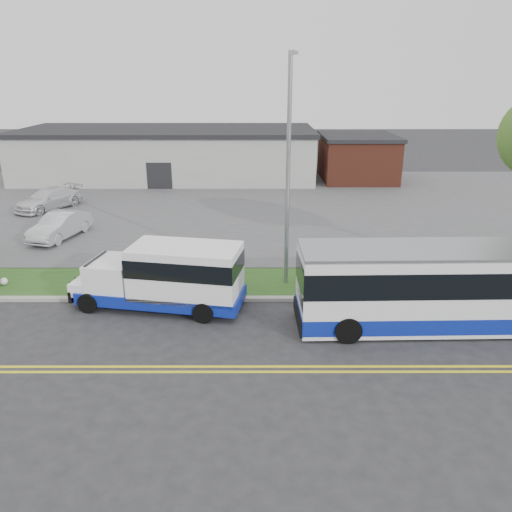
{
  "coord_description": "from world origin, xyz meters",
  "views": [
    {
      "loc": [
        1.66,
        -17.51,
        8.72
      ],
      "look_at": [
        1.69,
        2.04,
        1.6
      ],
      "focal_mm": 35.0,
      "sensor_mm": 36.0,
      "label": 1
    }
  ],
  "objects_px": {
    "transit_bus": "(449,287)",
    "parked_car_a": "(60,226)",
    "streetlight_near": "(288,166)",
    "parked_car_b": "(48,199)",
    "shuttle_bus": "(170,275)"
  },
  "relations": [
    {
      "from": "shuttle_bus",
      "to": "parked_car_a",
      "type": "bearing_deg",
      "value": 141.43
    },
    {
      "from": "transit_bus",
      "to": "parked_car_a",
      "type": "height_order",
      "value": "transit_bus"
    },
    {
      "from": "streetlight_near",
      "to": "shuttle_bus",
      "type": "relative_size",
      "value": 1.35
    },
    {
      "from": "shuttle_bus",
      "to": "transit_bus",
      "type": "relative_size",
      "value": 0.64
    },
    {
      "from": "streetlight_near",
      "to": "shuttle_bus",
      "type": "xyz_separation_m",
      "value": [
        -4.68,
        -2.25,
        -3.85
      ]
    },
    {
      "from": "shuttle_bus",
      "to": "parked_car_b",
      "type": "xyz_separation_m",
      "value": [
        -10.72,
        15.13,
        -0.59
      ]
    },
    {
      "from": "streetlight_near",
      "to": "transit_bus",
      "type": "height_order",
      "value": "streetlight_near"
    },
    {
      "from": "parked_car_a",
      "to": "shuttle_bus",
      "type": "bearing_deg",
      "value": -34.06
    },
    {
      "from": "streetlight_near",
      "to": "parked_car_a",
      "type": "relative_size",
      "value": 2.21
    },
    {
      "from": "parked_car_a",
      "to": "parked_car_b",
      "type": "distance_m",
      "value": 7.16
    },
    {
      "from": "streetlight_near",
      "to": "parked_car_a",
      "type": "xyz_separation_m",
      "value": [
        -12.25,
        6.45,
        -4.42
      ]
    },
    {
      "from": "transit_bus",
      "to": "parked_car_b",
      "type": "xyz_separation_m",
      "value": [
        -21.04,
        16.67,
        -0.74
      ]
    },
    {
      "from": "transit_bus",
      "to": "parked_car_a",
      "type": "xyz_separation_m",
      "value": [
        -17.89,
        10.23,
        -0.72
      ]
    },
    {
      "from": "transit_bus",
      "to": "parked_car_b",
      "type": "bearing_deg",
      "value": 140.31
    },
    {
      "from": "parked_car_b",
      "to": "transit_bus",
      "type": "bearing_deg",
      "value": -9.39
    }
  ]
}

